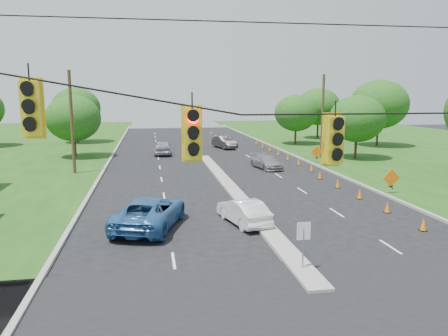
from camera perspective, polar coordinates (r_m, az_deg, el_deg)
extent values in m
cube|color=gray|center=(40.50, -15.55, -0.60)|extent=(0.25, 110.00, 0.16)
cube|color=gray|center=(43.32, 12.07, 0.20)|extent=(0.25, 110.00, 0.16)
cube|color=gray|center=(31.99, 1.09, -2.94)|extent=(1.00, 34.00, 0.18)
cylinder|color=gray|center=(17.80, 10.29, -10.56)|extent=(0.06, 0.06, 1.80)
cube|color=white|center=(17.54, 10.37, -8.10)|extent=(0.55, 0.04, 0.70)
cylinder|color=black|center=(10.44, 24.63, 8.71)|extent=(24.00, 0.04, 0.04)
cube|color=yellow|center=(8.93, -23.87, 7.12)|extent=(0.34, 0.24, 1.00)
cube|color=yellow|center=(8.74, -4.14, 4.43)|extent=(0.34, 0.24, 1.00)
cube|color=yellow|center=(9.52, 14.19, 3.54)|extent=(0.34, 0.24, 1.00)
cylinder|color=#422D1C|center=(40.29, -19.25, 5.62)|extent=(0.28, 0.28, 9.00)
cylinder|color=#422D1C|center=(48.34, 12.73, 6.52)|extent=(0.28, 0.28, 9.00)
cone|color=orange|center=(24.93, 24.60, -6.70)|extent=(0.32, 0.32, 0.70)
cone|color=orange|center=(27.78, 20.56, -4.80)|extent=(0.32, 0.32, 0.70)
cone|color=orange|center=(30.75, 17.31, -3.24)|extent=(0.32, 0.32, 0.70)
cone|color=orange|center=(33.83, 14.64, -1.95)|extent=(0.32, 0.32, 0.70)
cone|color=orange|center=(36.99, 12.43, -0.88)|extent=(0.32, 0.32, 0.70)
cone|color=orange|center=(40.41, 11.37, 0.05)|extent=(0.32, 0.32, 0.70)
cone|color=orange|center=(43.65, 9.73, 0.81)|extent=(0.32, 0.32, 0.70)
cone|color=orange|center=(46.93, 8.32, 1.47)|extent=(0.32, 0.32, 0.70)
cone|color=orange|center=(50.23, 7.10, 2.04)|extent=(0.32, 0.32, 0.70)
cone|color=orange|center=(53.57, 6.02, 2.54)|extent=(0.32, 0.32, 0.70)
cone|color=orange|center=(56.92, 5.07, 2.98)|extent=(0.32, 0.32, 0.70)
cone|color=orange|center=(60.29, 4.23, 3.37)|extent=(0.32, 0.32, 0.70)
cube|color=black|center=(32.92, 20.95, -2.25)|extent=(0.06, 0.58, 0.26)
cube|color=black|center=(32.92, 20.95, -2.25)|extent=(0.06, 0.58, 0.26)
cube|color=orange|center=(32.81, 21.01, -1.23)|extent=(1.27, 0.05, 1.27)
cube|color=black|center=(45.32, 11.99, 1.32)|extent=(0.06, 0.58, 0.26)
cube|color=black|center=(45.32, 11.99, 1.32)|extent=(0.06, 0.58, 0.26)
cube|color=orange|center=(45.24, 12.01, 2.08)|extent=(1.27, 0.05, 1.27)
cylinder|color=black|center=(50.66, -18.89, 2.69)|extent=(0.28, 0.28, 2.52)
ellipsoid|color=#194C14|center=(50.40, -19.08, 6.17)|extent=(5.88, 5.88, 5.04)
cylinder|color=black|center=(65.69, -18.58, 4.37)|extent=(0.28, 0.28, 2.88)
ellipsoid|color=#194C14|center=(65.49, -18.75, 7.44)|extent=(6.72, 6.72, 5.76)
cylinder|color=black|center=(49.16, 16.81, 2.60)|extent=(0.28, 0.28, 2.52)
ellipsoid|color=#194C14|center=(48.89, 16.99, 6.18)|extent=(5.88, 5.88, 5.04)
cylinder|color=black|center=(61.63, 19.39, 4.17)|extent=(0.28, 0.28, 3.24)
ellipsoid|color=#194C14|center=(61.41, 19.60, 7.85)|extent=(7.56, 7.56, 6.48)
cylinder|color=black|center=(69.85, 12.13, 4.95)|extent=(0.28, 0.28, 2.88)
ellipsoid|color=#194C14|center=(69.66, 12.23, 7.84)|extent=(6.72, 6.72, 5.76)
cylinder|color=black|center=(61.25, 9.31, 4.23)|extent=(0.28, 0.28, 2.52)
ellipsoid|color=#194C14|center=(61.03, 9.39, 7.10)|extent=(5.88, 5.88, 5.04)
imported|color=white|center=(23.85, 2.55, -5.67)|extent=(2.40, 4.41, 1.38)
imported|color=#2D63A1|center=(23.43, -9.68, -5.72)|extent=(4.45, 6.58, 1.67)
imported|color=gray|center=(41.29, 5.56, 0.81)|extent=(2.60, 4.68, 1.28)
imported|color=#8E8B9E|center=(50.87, -8.06, 2.64)|extent=(1.96, 4.78, 1.62)
imported|color=black|center=(56.30, 0.05, 3.39)|extent=(2.86, 5.01, 1.56)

